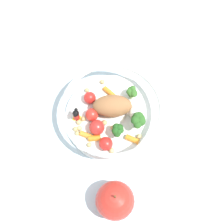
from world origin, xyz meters
The scene contains 4 objects.
ground_plane centered at (0.00, 0.00, 0.00)m, with size 2.40×2.40×0.00m, color silver.
food_container centered at (0.02, -0.01, 0.03)m, with size 0.22×0.22×0.06m.
loose_apple centered at (0.20, 0.06, 0.04)m, with size 0.08×0.08×0.09m.
folded_napkin centered at (-0.17, -0.19, 0.00)m, with size 0.11×0.12×0.01m, color silver.
Camera 1 is at (0.29, 0.09, 0.69)m, focal length 52.47 mm.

